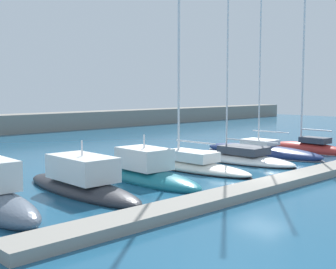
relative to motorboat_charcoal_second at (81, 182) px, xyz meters
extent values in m
plane|color=#1E567A|center=(8.39, -4.49, -0.49)|extent=(120.00, 120.00, 0.00)
cube|color=gray|center=(8.39, -5.78, -0.28)|extent=(30.00, 1.57, 0.41)
ellipsoid|color=#2D2D33|center=(0.00, 0.00, -0.34)|extent=(2.42, 8.79, 0.97)
cube|color=silver|center=(0.00, -0.16, 0.71)|extent=(2.03, 3.57, 1.13)
cube|color=black|center=(0.03, 1.31, 0.88)|extent=(1.77, 0.92, 0.63)
cylinder|color=silver|center=(0.00, -0.16, 1.64)|extent=(0.08, 0.08, 0.73)
ellipsoid|color=#19707F|center=(4.02, -0.30, -0.36)|extent=(2.73, 7.72, 1.05)
cube|color=silver|center=(4.04, 0.07, 0.72)|extent=(2.03, 2.90, 1.11)
cube|color=black|center=(4.08, 0.82, 0.88)|extent=(1.74, 0.79, 0.62)
cylinder|color=silver|center=(4.04, 0.07, 1.62)|extent=(0.08, 0.08, 0.70)
ellipsoid|color=silver|center=(8.34, 1.10, -0.32)|extent=(2.62, 9.67, 0.76)
ellipsoid|color=black|center=(8.34, 1.10, -0.47)|extent=(2.65, 9.77, 0.12)
cylinder|color=silver|center=(8.32, 1.71, 8.65)|extent=(0.13, 0.13, 17.17)
cylinder|color=silver|center=(8.35, 0.34, 1.21)|extent=(0.16, 3.07, 0.09)
cube|color=silver|center=(8.35, 0.63, 0.36)|extent=(1.71, 3.25, 0.60)
ellipsoid|color=white|center=(12.97, 0.85, -0.33)|extent=(3.02, 9.11, 0.82)
ellipsoid|color=black|center=(12.97, 0.85, -0.47)|extent=(3.05, 9.20, 0.12)
cylinder|color=silver|center=(12.96, 1.62, 8.87)|extent=(0.11, 0.11, 17.60)
cylinder|color=silver|center=(12.99, -0.43, 0.99)|extent=(0.14, 4.00, 0.08)
cube|color=#333842|center=(12.98, 0.16, 0.33)|extent=(2.02, 3.06, 0.51)
ellipsoid|color=navy|center=(16.75, 1.32, -0.24)|extent=(2.71, 9.92, 1.02)
ellipsoid|color=silver|center=(16.75, 1.32, -0.47)|extent=(2.74, 10.02, 0.12)
cylinder|color=silver|center=(16.75, 1.59, 9.25)|extent=(0.11, 0.11, 17.95)
cylinder|color=silver|center=(16.75, 0.58, 1.30)|extent=(0.08, 3.08, 0.07)
cube|color=silver|center=(16.75, 1.47, 0.47)|extent=(1.70, 2.44, 0.39)
ellipsoid|color=#B72D28|center=(20.68, -0.21, -0.28)|extent=(2.04, 7.06, 1.13)
ellipsoid|color=silver|center=(20.68, -0.21, -0.47)|extent=(2.06, 7.13, 0.12)
cylinder|color=silver|center=(20.70, 0.32, 7.26)|extent=(0.14, 0.14, 13.96)
cylinder|color=silver|center=(20.65, -0.95, 1.28)|extent=(0.20, 2.61, 0.10)
cube|color=#333842|center=(20.65, -0.90, 0.50)|extent=(1.37, 2.17, 0.44)
camera|label=1|loc=(-11.87, -18.13, 4.32)|focal=49.01mm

